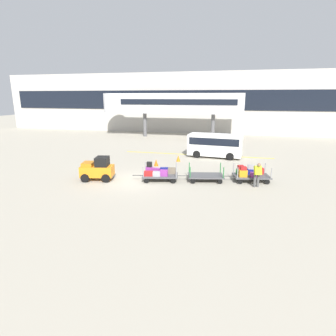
% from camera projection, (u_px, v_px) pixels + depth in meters
% --- Properties ---
extents(ground_plane, '(120.00, 120.00, 0.00)m').
position_uv_depth(ground_plane, '(136.00, 180.00, 18.50)').
color(ground_plane, '#A8A08E').
extents(apron_lead_line, '(14.14, 0.34, 0.01)m').
position_uv_depth(apron_lead_line, '(196.00, 155.00, 26.48)').
color(apron_lead_line, yellow).
rests_on(apron_lead_line, ground_plane).
extents(terminal_building, '(63.71, 2.51, 8.92)m').
position_uv_depth(terminal_building, '(196.00, 103.00, 41.76)').
color(terminal_building, '#BCB7AD').
rests_on(terminal_building, ground_plane).
extents(jet_bridge, '(19.08, 3.00, 5.83)m').
position_uv_depth(jet_bridge, '(165.00, 104.00, 36.88)').
color(jet_bridge, silver).
rests_on(jet_bridge, ground_plane).
extents(baggage_tug, '(2.29, 1.61, 1.58)m').
position_uv_depth(baggage_tug, '(98.00, 169.00, 18.36)').
color(baggage_tug, orange).
rests_on(baggage_tug, ground_plane).
extents(baggage_cart_lead, '(3.09, 1.86, 1.19)m').
position_uv_depth(baggage_cart_lead, '(159.00, 173.00, 18.34)').
color(baggage_cart_lead, '#4C4C4F').
rests_on(baggage_cart_lead, ground_plane).
extents(baggage_cart_middle, '(3.09, 1.86, 1.10)m').
position_uv_depth(baggage_cart_middle, '(205.00, 176.00, 18.25)').
color(baggage_cart_middle, '#4C4C4F').
rests_on(baggage_cart_middle, ground_plane).
extents(baggage_cart_tail, '(3.09, 1.86, 1.10)m').
position_uv_depth(baggage_cart_tail, '(249.00, 174.00, 18.16)').
color(baggage_cart_tail, '#4C4C4F').
rests_on(baggage_cart_tail, ground_plane).
extents(baggage_handler, '(0.51, 0.52, 1.56)m').
position_uv_depth(baggage_handler, '(257.00, 174.00, 16.84)').
color(baggage_handler, '#4C4C4C').
rests_on(baggage_handler, ground_plane).
extents(shuttle_van, '(4.96, 2.34, 2.10)m').
position_uv_depth(shuttle_van, '(215.00, 144.00, 25.23)').
color(shuttle_van, white).
rests_on(shuttle_van, ground_plane).
extents(safety_cone_near, '(0.36, 0.36, 0.55)m').
position_uv_depth(safety_cone_near, '(178.00, 158.00, 23.76)').
color(safety_cone_near, orange).
rests_on(safety_cone_near, ground_plane).
extents(safety_cone_far, '(0.36, 0.36, 0.55)m').
position_uv_depth(safety_cone_far, '(156.00, 163.00, 22.21)').
color(safety_cone_far, '#EA590F').
rests_on(safety_cone_far, ground_plane).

